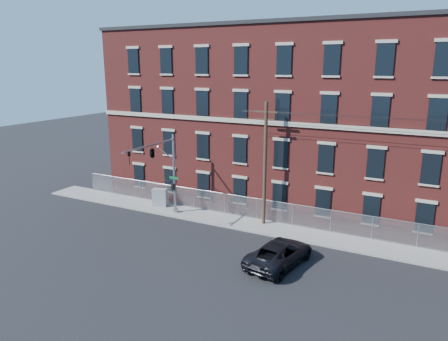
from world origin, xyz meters
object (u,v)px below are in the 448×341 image
pickup_truck (279,253)px  utility_cabinet (160,198)px  utility_pole_near (265,162)px  traffic_signal_mast (158,160)px

pickup_truck → utility_cabinet: (-13.77, 5.81, 0.15)m
utility_pole_near → utility_cabinet: size_ratio=6.05×
pickup_truck → traffic_signal_mast: bearing=-3.2°
utility_pole_near → pickup_truck: 8.45m
traffic_signal_mast → pickup_truck: size_ratio=1.22×
traffic_signal_mast → pickup_truck: 12.76m
traffic_signal_mast → utility_pole_near: 8.70m
utility_pole_near → traffic_signal_mast: bearing=-156.9°
utility_cabinet → traffic_signal_mast: bearing=-71.6°
traffic_signal_mast → utility_pole_near: (8.00, 3.42, -0.05)m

